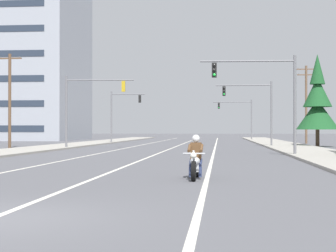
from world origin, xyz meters
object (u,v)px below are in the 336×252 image
motorcycle_with_rider (195,161)px  traffic_signal_near_right (267,88)px  traffic_signal_far_right (240,113)px  utility_pole_right_far (306,102)px  conifer_tree_right_verge_far (317,104)px  utility_pole_left_near (10,99)px  traffic_signal_mid_left (121,109)px  traffic_signal_mid_right (255,103)px  traffic_signal_near_left (86,100)px

motorcycle_with_rider → traffic_signal_near_right: 16.73m
traffic_signal_near_right → traffic_signal_far_right: 50.23m
traffic_signal_far_right → utility_pole_right_far: (6.81, -20.32, 0.69)m
traffic_signal_near_right → conifer_tree_right_verge_far: size_ratio=0.71×
traffic_signal_far_right → motorcycle_with_rider: bearing=-93.4°
utility_pole_left_near → traffic_signal_mid_left: bearing=70.5°
traffic_signal_mid_left → conifer_tree_right_verge_far: bearing=-29.5°
traffic_signal_near_right → conifer_tree_right_verge_far: conifer_tree_right_verge_far is taller
traffic_signal_mid_right → traffic_signal_mid_left: bearing=141.2°
conifer_tree_right_verge_far → traffic_signal_near_right: bearing=-108.8°
traffic_signal_mid_left → traffic_signal_near_left: bearing=-88.6°
traffic_signal_near_left → traffic_signal_mid_left: bearing=91.4°
motorcycle_with_rider → traffic_signal_mid_right: size_ratio=0.35×
motorcycle_with_rider → traffic_signal_far_right: 66.37m
traffic_signal_mid_right → traffic_signal_far_right: (-0.24, 31.87, 0.04)m
traffic_signal_near_left → traffic_signal_mid_right: bearing=24.5°
utility_pole_left_near → conifer_tree_right_verge_far: bearing=13.2°
traffic_signal_near_left → utility_pole_right_far: utility_pole_right_far is taller
traffic_signal_mid_right → traffic_signal_far_right: size_ratio=1.00×
traffic_signal_near_right → traffic_signal_mid_left: (-14.68, 30.53, -0.11)m
traffic_signal_mid_right → conifer_tree_right_verge_far: bearing=2.7°
traffic_signal_near_left → traffic_signal_far_right: bearing=69.5°
traffic_signal_far_right → utility_pole_right_far: bearing=-71.5°
motorcycle_with_rider → traffic_signal_near_left: (-10.55, 27.59, 3.57)m
motorcycle_with_rider → traffic_signal_near_left: traffic_signal_near_left is taller
traffic_signal_mid_right → traffic_signal_mid_left: size_ratio=1.00×
motorcycle_with_rider → utility_pole_left_near: size_ratio=0.27×
conifer_tree_right_verge_far → motorcycle_with_rider: bearing=-106.1°
utility_pole_left_near → traffic_signal_mid_right: bearing=15.9°
traffic_signal_near_left → utility_pole_left_near: (-6.96, 0.52, 0.18)m
traffic_signal_near_left → traffic_signal_mid_left: (-0.46, 18.87, -0.11)m
utility_pole_left_near → utility_pole_right_far: (28.22, 17.72, 0.51)m
conifer_tree_right_verge_far → utility_pole_left_near: bearing=-166.8°
traffic_signal_mid_right → traffic_signal_mid_left: (-15.15, 12.17, -0.08)m
traffic_signal_near_left → utility_pole_left_near: utility_pole_left_near is taller
traffic_signal_mid_left → utility_pole_left_near: utility_pole_left_near is taller
traffic_signal_mid_left → conifer_tree_right_verge_far: (21.01, -11.90, -0.03)m
traffic_signal_mid_right → utility_pole_left_near: bearing=-164.1°
utility_pole_right_far → traffic_signal_far_right: bearing=108.5°
utility_pole_left_near → motorcycle_with_rider: bearing=-58.1°
utility_pole_right_far → motorcycle_with_rider: bearing=-103.2°
traffic_signal_far_right → utility_pole_right_far: 21.44m
traffic_signal_far_right → utility_pole_left_near: bearing=-119.4°
motorcycle_with_rider → utility_pole_right_far: bearing=76.8°
motorcycle_with_rider → conifer_tree_right_verge_far: size_ratio=0.25×
traffic_signal_mid_right → conifer_tree_right_verge_far: conifer_tree_right_verge_far is taller
motorcycle_with_rider → traffic_signal_mid_right: 34.72m
traffic_signal_mid_left → conifer_tree_right_verge_far: 24.15m
utility_pole_right_far → conifer_tree_right_verge_far: size_ratio=1.02×
motorcycle_with_rider → utility_pole_right_far: 47.26m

